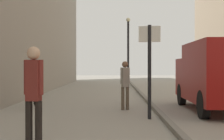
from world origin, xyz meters
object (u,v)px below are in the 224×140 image
object	(u,v)px
bicycle_leaning	(32,97)
pedestrian_mid_block	(34,90)
pedestrian_main_foreground	(125,82)
lamp_post	(128,48)
delivery_van	(219,74)
street_sign_post	(149,63)

from	to	relation	value
bicycle_leaning	pedestrian_mid_block	bearing A→B (deg)	-78.04
pedestrian_main_foreground	lamp_post	bearing A→B (deg)	-110.29
delivery_van	street_sign_post	size ratio (longest dim) A/B	1.88
lamp_post	delivery_van	bearing A→B (deg)	-78.50
street_sign_post	pedestrian_mid_block	bearing A→B (deg)	65.31
delivery_van	lamp_post	world-z (taller)	lamp_post
pedestrian_mid_block	pedestrian_main_foreground	bearing A→B (deg)	81.00
pedestrian_mid_block	delivery_van	size ratio (longest dim) A/B	0.37
pedestrian_mid_block	street_sign_post	distance (m)	4.15
pedestrian_mid_block	street_sign_post	world-z (taller)	street_sign_post
delivery_van	pedestrian_main_foreground	bearing A→B (deg)	174.12
delivery_van	bicycle_leaning	bearing A→B (deg)	171.60
pedestrian_mid_block	bicycle_leaning	bearing A→B (deg)	113.46
delivery_van	bicycle_leaning	size ratio (longest dim) A/B	2.76
delivery_van	bicycle_leaning	distance (m)	6.43
pedestrian_mid_block	lamp_post	bearing A→B (deg)	91.59
street_sign_post	bicycle_leaning	world-z (taller)	street_sign_post
pedestrian_mid_block	lamp_post	size ratio (longest dim) A/B	0.38
pedestrian_main_foreground	street_sign_post	size ratio (longest dim) A/B	0.63
pedestrian_main_foreground	bicycle_leaning	distance (m)	3.40
street_sign_post	bicycle_leaning	size ratio (longest dim) A/B	1.47
pedestrian_main_foreground	street_sign_post	bearing A→B (deg)	89.71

